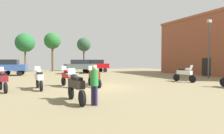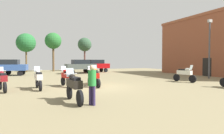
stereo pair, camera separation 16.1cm
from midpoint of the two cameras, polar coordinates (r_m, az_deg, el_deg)
name	(u,v)px [view 2 (the right image)]	position (r m, az deg, el deg)	size (l,w,h in m)	color
ground_plane	(97,87)	(13.26, -4.24, -6.16)	(44.00, 52.00, 0.02)	#817553
brick_building	(220,45)	(27.59, 30.61, 5.83)	(6.12, 15.72, 7.72)	brown
motorcycle_1	(2,79)	(13.07, -30.47, -3.30)	(0.80, 2.23, 1.47)	black
motorcycle_4	(38,78)	(12.89, -21.42, -3.21)	(0.62, 2.21, 1.48)	black
motorcycle_5	(74,86)	(8.50, -11.15, -5.68)	(0.62, 2.31, 1.50)	black
motorcycle_8	(185,74)	(17.37, 21.74, -1.91)	(0.70, 2.20, 1.48)	black
motorcycle_9	(94,77)	(13.29, -5.37, -2.96)	(0.62, 2.15, 1.47)	black
motorcycle_10	(67,77)	(13.68, -13.42, -2.89)	(0.73, 2.08, 1.46)	black
motorcycle_12	(95,75)	(14.58, -4.93, -2.46)	(0.78, 2.26, 1.50)	black
car_2	(96,65)	(29.58, -4.93, 0.64)	(4.52, 2.43, 2.00)	black
car_3	(8,66)	(26.23, -29.19, 0.22)	(4.53, 2.47, 2.00)	black
car_4	(81,65)	(27.00, -9.46, 0.49)	(4.42, 2.12, 2.00)	black
person_1	(92,82)	(7.76, -5.57, -4.58)	(0.47, 0.47, 1.69)	#2F254F
tree_1	(26,43)	(33.22, -24.87, 6.77)	(3.02, 3.02, 6.28)	brown
tree_3	(85,45)	(34.53, -8.30, 6.77)	(2.51, 2.51, 6.07)	brown
tree_5	(53,41)	(33.67, -17.55, 7.59)	(2.79, 2.79, 6.67)	brown
lamp_post	(209,45)	(21.78, 28.04, 5.90)	(0.44, 0.24, 6.11)	#47474C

